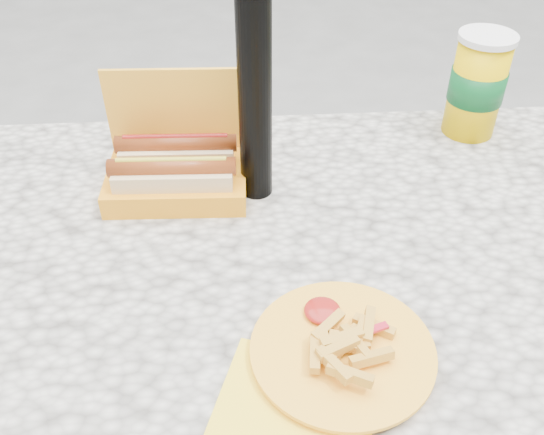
{
  "coord_description": "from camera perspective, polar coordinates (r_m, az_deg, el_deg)",
  "views": [
    {
      "loc": [
        -0.03,
        -0.63,
        1.34
      ],
      "look_at": [
        0.02,
        0.03,
        0.8
      ],
      "focal_mm": 40.0,
      "sensor_mm": 36.0,
      "label": 1
    }
  ],
  "objects": [
    {
      "name": "picnic_table",
      "position": [
        0.94,
        -0.85,
        -8.61
      ],
      "size": [
        1.2,
        0.8,
        0.75
      ],
      "color": "beige",
      "rests_on": "ground"
    },
    {
      "name": "hotdog_box",
      "position": [
        0.98,
        -9.0,
        4.58
      ],
      "size": [
        0.23,
        0.15,
        0.18
      ],
      "rotation": [
        0.0,
        0.0,
        -0.04
      ],
      "color": "#FFAE29",
      "rests_on": "picnic_table"
    },
    {
      "name": "fries_plate",
      "position": [
        0.74,
        6.27,
        -12.64
      ],
      "size": [
        0.29,
        0.3,
        0.04
      ],
      "rotation": [
        0.0,
        0.0,
        -0.42
      ],
      "color": "yellow",
      "rests_on": "picnic_table"
    },
    {
      "name": "soda_cup",
      "position": [
        1.15,
        18.74,
        11.74
      ],
      "size": [
        0.1,
        0.1,
        0.19
      ],
      "rotation": [
        0.0,
        0.0,
        -0.09
      ],
      "color": "#FFC800",
      "rests_on": "picnic_table"
    }
  ]
}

